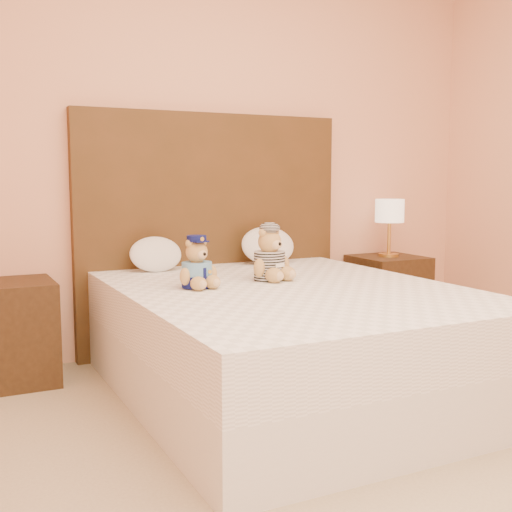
% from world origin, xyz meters
% --- Properties ---
extents(ground, '(4.00, 4.50, 0.00)m').
position_xyz_m(ground, '(0.00, 0.00, 0.00)').
color(ground, tan).
rests_on(ground, ground).
extents(bed, '(1.60, 2.00, 0.55)m').
position_xyz_m(bed, '(0.00, 1.20, 0.28)').
color(bed, white).
rests_on(bed, ground).
extents(headboard, '(1.75, 0.08, 1.50)m').
position_xyz_m(headboard, '(0.00, 2.21, 0.75)').
color(headboard, '#4D3017').
rests_on(headboard, ground).
extents(nightstand_left, '(0.45, 0.45, 0.55)m').
position_xyz_m(nightstand_left, '(-1.25, 2.00, 0.28)').
color(nightstand_left, '#3B2612').
rests_on(nightstand_left, ground).
extents(nightstand_right, '(0.45, 0.45, 0.55)m').
position_xyz_m(nightstand_right, '(1.25, 2.00, 0.28)').
color(nightstand_right, '#3B2612').
rests_on(nightstand_right, ground).
extents(lamp, '(0.20, 0.20, 0.40)m').
position_xyz_m(lamp, '(1.25, 2.00, 0.85)').
color(lamp, gold).
rests_on(lamp, nightstand_right).
extents(teddy_police, '(0.27, 0.26, 0.26)m').
position_xyz_m(teddy_police, '(-0.43, 1.38, 0.68)').
color(teddy_police, '#B68A47').
rests_on(teddy_police, bed).
extents(teddy_prisoner, '(0.31, 0.31, 0.29)m').
position_xyz_m(teddy_prisoner, '(0.01, 1.44, 0.69)').
color(teddy_prisoner, '#B68A47').
rests_on(teddy_prisoner, bed).
extents(pillow_left, '(0.31, 0.20, 0.22)m').
position_xyz_m(pillow_left, '(-0.43, 2.03, 0.66)').
color(pillow_left, white).
rests_on(pillow_left, bed).
extents(pillow_right, '(0.37, 0.24, 0.26)m').
position_xyz_m(pillow_right, '(0.31, 2.03, 0.68)').
color(pillow_right, white).
rests_on(pillow_right, bed).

